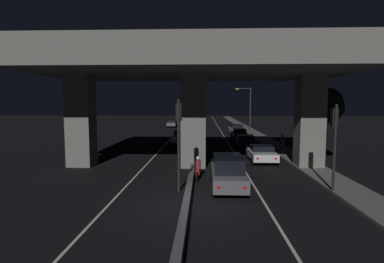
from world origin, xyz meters
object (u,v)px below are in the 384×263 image
at_px(street_lamp, 248,106).
at_px(motorcycle_red_filtering_near, 198,169).
at_px(traffic_light_left_of_median, 179,129).
at_px(car_white_fifth, 236,130).
at_px(car_dark_blue_third, 245,141).
at_px(car_white_lead_oncoming, 182,137).
at_px(pedestrian_on_sidewalk, 282,144).
at_px(car_grey_second_oncoming, 189,128).
at_px(car_grey_third_oncoming, 172,123).
at_px(car_white_second, 261,153).
at_px(car_grey_lead, 228,172).
at_px(traffic_light_right_of_median, 334,133).
at_px(car_black_fourth, 239,134).

relative_size(street_lamp, motorcycle_red_filtering_near, 3.98).
bearing_deg(traffic_light_left_of_median, car_white_fifth, 77.91).
relative_size(car_dark_blue_third, car_white_lead_oncoming, 0.96).
bearing_deg(traffic_light_left_of_median, pedestrian_on_sidewalk, 53.57).
bearing_deg(traffic_light_left_of_median, car_dark_blue_third, 70.38).
bearing_deg(pedestrian_on_sidewalk, car_grey_second_oncoming, 114.67).
distance_m(car_grey_third_oncoming, motorcycle_red_filtering_near, 40.69).
bearing_deg(car_dark_blue_third, car_white_lead_oncoming, 70.20).
xyz_separation_m(car_white_second, car_white_lead_oncoming, (-7.12, 10.44, 0.10)).
xyz_separation_m(motorcycle_red_filtering_near, pedestrian_on_sidewalk, (7.38, 8.77, 0.41)).
distance_m(car_grey_lead, pedestrian_on_sidewalk, 12.12).
height_order(street_lamp, motorcycle_red_filtering_near, street_lamp).
bearing_deg(car_grey_third_oncoming, street_lamp, 51.74).
bearing_deg(street_lamp, traffic_light_right_of_median, -90.45).
relative_size(car_white_second, pedestrian_on_sidewalk, 2.41).
height_order(car_grey_lead, car_white_second, car_grey_lead).
height_order(car_grey_lead, car_white_fifth, car_grey_lead).
bearing_deg(motorcycle_red_filtering_near, car_black_fourth, -9.44).
bearing_deg(car_white_lead_oncoming, traffic_light_right_of_median, 29.12).
height_order(traffic_light_left_of_median, car_dark_blue_third, traffic_light_left_of_median).
bearing_deg(motorcycle_red_filtering_near, pedestrian_on_sidewalk, -35.73).
xyz_separation_m(car_white_second, car_black_fourth, (-0.15, 13.78, 0.09)).
height_order(traffic_light_right_of_median, car_grey_lead, traffic_light_right_of_median).
relative_size(car_grey_lead, car_grey_second_oncoming, 1.14).
xyz_separation_m(traffic_light_right_of_median, pedestrian_on_sidewalk, (0.35, 11.31, -2.12)).
height_order(traffic_light_left_of_median, street_lamp, street_lamp).
height_order(car_dark_blue_third, car_grey_second_oncoming, car_grey_second_oncoming).
distance_m(car_black_fourth, motorcycle_red_filtering_near, 20.03).
bearing_deg(pedestrian_on_sidewalk, car_white_second, -128.35).
height_order(car_grey_third_oncoming, motorcycle_red_filtering_near, car_grey_third_oncoming).
bearing_deg(car_white_fifth, motorcycle_red_filtering_near, 166.56).
xyz_separation_m(car_black_fourth, motorcycle_red_filtering_near, (-4.78, -19.45, -0.17)).
xyz_separation_m(traffic_light_right_of_median, car_black_fourth, (-2.26, 21.99, -2.36)).
xyz_separation_m(traffic_light_left_of_median, car_grey_third_oncoming, (-4.93, 42.80, -2.57)).
height_order(traffic_light_right_of_median, pedestrian_on_sidewalk, traffic_light_right_of_median).
bearing_deg(car_white_fifth, car_white_second, 177.27).
distance_m(car_black_fourth, car_grey_second_oncoming, 12.11).
xyz_separation_m(car_white_fifth, car_grey_second_oncoming, (-7.20, 3.63, -0.03)).
xyz_separation_m(street_lamp, car_white_second, (-2.36, -24.01, -3.59)).
distance_m(car_white_fifth, car_white_lead_oncoming, 12.11).
distance_m(car_dark_blue_third, car_grey_third_oncoming, 28.98).
xyz_separation_m(car_dark_blue_third, car_grey_second_oncoming, (-6.77, 16.14, 0.04)).
distance_m(street_lamp, car_white_fifth, 5.67).
xyz_separation_m(street_lamp, car_grey_second_oncoming, (-9.39, -0.28, -3.52)).
relative_size(motorcycle_red_filtering_near, pedestrian_on_sidewalk, 1.03).
bearing_deg(car_grey_third_oncoming, car_grey_lead, 10.64).
bearing_deg(motorcycle_red_filtering_near, car_grey_third_oncoming, 12.69).
height_order(traffic_light_right_of_median, car_white_second, traffic_light_right_of_median).
bearing_deg(car_white_second, car_grey_third_oncoming, 17.57).
bearing_deg(car_grey_third_oncoming, car_black_fourth, 27.62).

